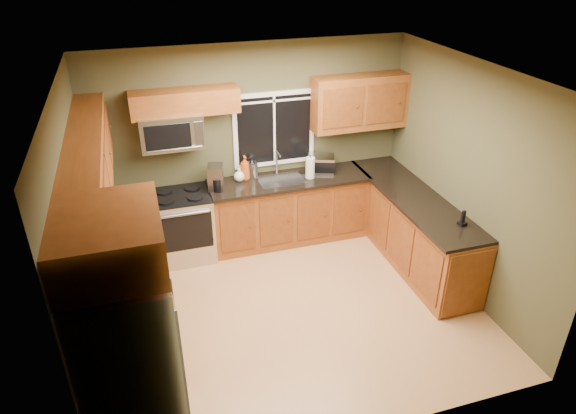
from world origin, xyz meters
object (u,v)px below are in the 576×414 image
refrigerator (132,362)px  cordless_phone (463,221)px  paper_towel_roll (310,168)px  range (183,226)px  kettle (252,170)px  coffee_maker (216,178)px  toaster_oven (321,164)px  soap_bottle_a (245,168)px  microwave (171,131)px  soap_bottle_c (239,174)px

refrigerator → cordless_phone: refrigerator is taller
cordless_phone → paper_towel_roll: bearing=125.6°
range → kettle: kettle is taller
coffee_maker → kettle: bearing=19.0°
coffee_maker → cordless_phone: size_ratio=1.77×
toaster_oven → kettle: 0.95m
range → cordless_phone: bearing=-30.3°
toaster_oven → soap_bottle_a: 1.05m
microwave → toaster_oven: size_ratio=1.72×
refrigerator → microwave: (0.69, 2.91, 0.83)m
range → soap_bottle_c: 1.00m
range → coffee_maker: coffee_maker is taller
microwave → cordless_phone: bearing=-32.3°
refrigerator → range: size_ratio=1.92×
toaster_oven → cordless_phone: toaster_oven is taller
range → coffee_maker: (0.48, 0.00, 0.62)m
soap_bottle_c → cordless_phone: 2.87m
microwave → kettle: size_ratio=2.78×
coffee_maker → soap_bottle_c: (0.33, 0.15, -0.06)m
refrigerator → coffee_maker: refrigerator is taller
kettle → microwave: bearing=-177.5°
kettle → cordless_phone: 2.76m
paper_towel_roll → soap_bottle_a: 0.87m
refrigerator → soap_bottle_a: size_ratio=5.38×
refrigerator → kettle: refrigerator is taller
microwave → paper_towel_roll: 1.87m
range → cordless_phone: size_ratio=5.14×
range → paper_towel_roll: bearing=-1.0°
microwave → toaster_oven: microwave is taller
microwave → soap_bottle_c: (0.81, 0.02, -0.70)m
microwave → soap_bottle_a: size_ratio=2.27×
paper_towel_roll → cordless_phone: (1.23, -1.71, -0.09)m
microwave → soap_bottle_a: (0.90, 0.04, -0.62)m
refrigerator → soap_bottle_a: bearing=61.6°
soap_bottle_a → refrigerator: bearing=-118.4°
kettle → soap_bottle_a: 0.11m
range → coffee_maker: size_ratio=2.90×
refrigerator → cordless_phone: (3.66, 1.03, 0.09)m
refrigerator → range: 2.89m
toaster_oven → microwave: bearing=179.2°
cordless_phone → range: bearing=149.7°
toaster_oven → paper_towel_roll: bearing=-145.8°
microwave → paper_towel_roll: (1.75, -0.17, -0.65)m
soap_bottle_a → cordless_phone: size_ratio=1.83×
refrigerator → range: refrigerator is taller
range → microwave: 1.27m
range → microwave: microwave is taller
coffee_maker → soap_bottle_c: bearing=24.3°
microwave → toaster_oven: 2.06m
kettle → soap_bottle_c: 0.19m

